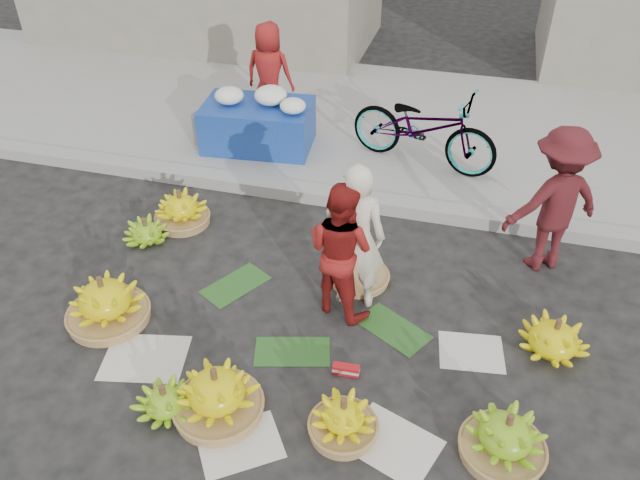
% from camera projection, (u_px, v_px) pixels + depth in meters
% --- Properties ---
extents(ground, '(80.00, 80.00, 0.00)m').
position_uv_depth(ground, '(310.00, 338.00, 5.54)').
color(ground, black).
rests_on(ground, ground).
extents(curb, '(40.00, 0.25, 0.15)m').
position_uv_depth(curb, '(362.00, 201.00, 7.20)').
color(curb, gray).
rests_on(curb, ground).
extents(sidewalk, '(40.00, 4.00, 0.12)m').
position_uv_depth(sidewalk, '(393.00, 124.00, 8.84)').
color(sidewalk, gray).
rests_on(sidewalk, ground).
extents(newspaper_scatter, '(3.20, 1.80, 0.00)m').
position_uv_depth(newspaper_scatter, '(282.00, 408.00, 4.92)').
color(newspaper_scatter, silver).
rests_on(newspaper_scatter, ground).
extents(banana_leaves, '(2.00, 1.00, 0.00)m').
position_uv_depth(banana_leaves, '(305.00, 320.00, 5.71)').
color(banana_leaves, '#1F4F1A').
rests_on(banana_leaves, ground).
extents(banana_bunch_0, '(0.74, 0.74, 0.49)m').
position_uv_depth(banana_bunch_0, '(105.00, 301.00, 5.60)').
color(banana_bunch_0, olive).
rests_on(banana_bunch_0, ground).
extents(banana_bunch_1, '(0.56, 0.56, 0.29)m').
position_uv_depth(banana_bunch_1, '(165.00, 401.00, 4.83)').
color(banana_bunch_1, '#67A818').
rests_on(banana_bunch_1, ground).
extents(banana_bunch_2, '(0.80, 0.80, 0.47)m').
position_uv_depth(banana_bunch_2, '(217.00, 394.00, 4.78)').
color(banana_bunch_2, olive).
rests_on(banana_bunch_2, ground).
extents(banana_bunch_3, '(0.56, 0.56, 0.38)m').
position_uv_depth(banana_bunch_3, '(343.00, 419.00, 4.65)').
color(banana_bunch_3, olive).
rests_on(banana_bunch_3, ground).
extents(banana_bunch_4, '(0.68, 0.68, 0.43)m').
position_uv_depth(banana_bunch_4, '(505.00, 438.00, 4.48)').
color(banana_bunch_4, olive).
rests_on(banana_bunch_4, ground).
extents(banana_bunch_5, '(0.66, 0.66, 0.37)m').
position_uv_depth(banana_bunch_5, '(554.00, 338.00, 5.31)').
color(banana_bunch_5, yellow).
rests_on(banana_bunch_5, ground).
extents(banana_bunch_6, '(0.52, 0.52, 0.29)m').
position_uv_depth(banana_bunch_6, '(146.00, 232.00, 6.63)').
color(banana_bunch_6, '#67A818').
rests_on(banana_bunch_6, ground).
extents(banana_bunch_7, '(0.65, 0.65, 0.42)m').
position_uv_depth(banana_bunch_7, '(181.00, 209.00, 6.87)').
color(banana_bunch_7, olive).
rests_on(banana_bunch_7, ground).
extents(basket_spare, '(0.76, 0.76, 0.07)m').
position_uv_depth(basket_spare, '(359.00, 277.00, 6.16)').
color(basket_spare, olive).
rests_on(basket_spare, ground).
extents(incense_stack, '(0.23, 0.08, 0.09)m').
position_uv_depth(incense_stack, '(346.00, 370.00, 5.17)').
color(incense_stack, '#B61319').
rests_on(incense_stack, ground).
extents(vendor_cream, '(0.56, 0.39, 1.47)m').
position_uv_depth(vendor_cream, '(355.00, 237.00, 5.51)').
color(vendor_cream, '#EFE2C9').
rests_on(vendor_cream, ground).
extents(vendor_red, '(0.80, 0.72, 1.34)m').
position_uv_depth(vendor_red, '(340.00, 249.00, 5.47)').
color(vendor_red, maroon).
rests_on(vendor_red, ground).
extents(man_striped, '(1.13, 0.98, 1.52)m').
position_uv_depth(man_striped, '(555.00, 201.00, 5.94)').
color(man_striped, maroon).
rests_on(man_striped, ground).
extents(flower_table, '(1.44, 0.98, 0.80)m').
position_uv_depth(flower_table, '(259.00, 122.00, 8.00)').
color(flower_table, navy).
rests_on(flower_table, sidewalk).
extents(grey_bucket, '(0.34, 0.34, 0.38)m').
position_uv_depth(grey_bucket, '(205.00, 128.00, 8.18)').
color(grey_bucket, slate).
rests_on(grey_bucket, sidewalk).
extents(flower_vendor, '(0.68, 0.46, 1.36)m').
position_uv_depth(flower_vendor, '(269.00, 73.00, 8.42)').
color(flower_vendor, maroon).
rests_on(flower_vendor, sidewalk).
extents(bicycle, '(1.09, 1.96, 0.98)m').
position_uv_depth(bicycle, '(424.00, 127.00, 7.53)').
color(bicycle, gray).
rests_on(bicycle, sidewalk).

